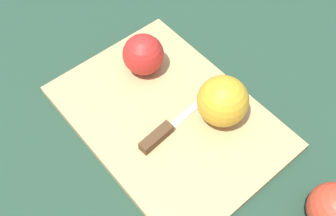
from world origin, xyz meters
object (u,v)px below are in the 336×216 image
object	(u,v)px
apple_half_left	(143,55)
apple_whole	(335,209)
apple_half_right	(223,101)
knife	(161,134)

from	to	relation	value
apple_half_left	apple_whole	xyz separation A→B (m)	(0.38, 0.09, -0.01)
apple_half_right	apple_whole	bearing A→B (deg)	-122.07
apple_half_left	apple_half_right	size ratio (longest dim) A/B	0.88
apple_half_right	apple_whole	size ratio (longest dim) A/B	0.95
apple_half_left	knife	size ratio (longest dim) A/B	0.47
apple_half_left	apple_whole	size ratio (longest dim) A/B	0.83
apple_half_right	knife	world-z (taller)	apple_half_right
apple_whole	apple_half_right	bearing A→B (deg)	-171.55
apple_half_left	apple_half_right	bearing A→B (deg)	174.38
apple_half_left	apple_whole	world-z (taller)	same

